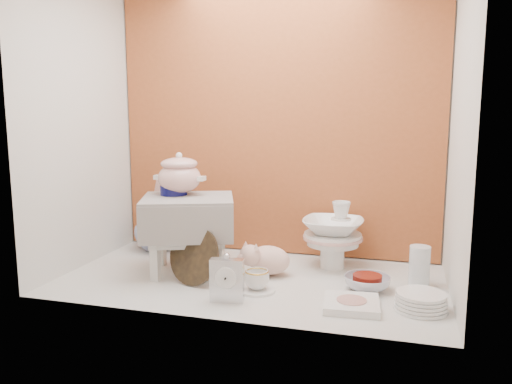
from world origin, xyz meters
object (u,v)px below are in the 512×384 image
crystal_bowl (367,283)px  gold_rim_teacup (257,279)px  step_stool (189,235)px  dinner_plate_stack (421,301)px  floral_platter (162,211)px  porcelain_tower (333,235)px  soup_tureen (179,173)px  mantel_clock (227,278)px  plush_pig (269,260)px  blue_white_vase (158,226)px

crystal_bowl → gold_rim_teacup: bearing=-162.0°
step_stool → dinner_plate_stack: 1.13m
floral_platter → crystal_bowl: bearing=-20.2°
crystal_bowl → porcelain_tower: porcelain_tower is taller
step_stool → soup_tureen: (-0.07, 0.05, 0.30)m
soup_tureen → crystal_bowl: 1.05m
floral_platter → mantel_clock: (0.67, -0.76, -0.11)m
floral_platter → dinner_plate_stack: 1.59m
plush_pig → crystal_bowl: plush_pig is taller
plush_pig → crystal_bowl: 0.49m
step_stool → plush_pig: (0.40, 0.05, -0.11)m
soup_tureen → gold_rim_teacup: soup_tureen is taller
floral_platter → gold_rim_teacup: (0.75, -0.60, -0.15)m
step_stool → crystal_bowl: bearing=-21.6°
plush_pig → step_stool: bearing=170.3°
blue_white_vase → floral_platter: bearing=98.3°
floral_platter → porcelain_tower: 1.05m
step_stool → mantel_clock: 0.46m
floral_platter → blue_white_vase: size_ratio=1.51×
soup_tureen → blue_white_vase: 0.52m
step_stool → crystal_bowl: 0.89m
step_stool → gold_rim_teacup: step_stool is taller
porcelain_tower → gold_rim_teacup: bearing=-122.3°
plush_pig → dinner_plate_stack: 0.75m
floral_platter → dinner_plate_stack: size_ratio=1.97×
gold_rim_teacup → crystal_bowl: 0.50m
mantel_clock → porcelain_tower: porcelain_tower is taller
step_stool → mantel_clock: size_ratio=2.13×
soup_tureen → blue_white_vase: soup_tureen is taller
gold_rim_teacup → porcelain_tower: size_ratio=0.32×
mantel_clock → crystal_bowl: mantel_clock is taller
blue_white_vase → step_stool: bearing=-44.8°
crystal_bowl → mantel_clock: bearing=-151.3°
soup_tureen → floral_platter: 0.54m
step_stool → soup_tureen: bearing=120.3°
plush_pig → dinner_plate_stack: bearing=-38.0°
floral_platter → plush_pig: size_ratio=1.58×
soup_tureen → mantel_clock: soup_tureen is taller
floral_platter → plush_pig: bearing=-26.4°
blue_white_vase → plush_pig: 0.79m
blue_white_vase → gold_rim_teacup: bearing=-34.7°
dinner_plate_stack → porcelain_tower: size_ratio=0.61×
plush_pig → blue_white_vase: bearing=141.5°
gold_rim_teacup → soup_tureen: bearing=153.6°
plush_pig → gold_rim_teacup: 0.23m
blue_white_vase → crystal_bowl: blue_white_vase is taller
soup_tureen → dinner_plate_stack: size_ratio=1.19×
blue_white_vase → porcelain_tower: 1.02m
plush_pig → dinner_plate_stack: plush_pig is taller
blue_white_vase → mantel_clock: bearing=-45.6°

